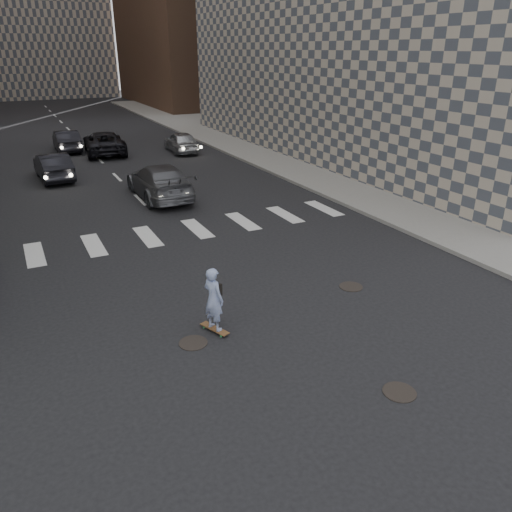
% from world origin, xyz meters
% --- Properties ---
extents(ground, '(160.00, 160.00, 0.00)m').
position_xyz_m(ground, '(0.00, 0.00, 0.00)').
color(ground, black).
rests_on(ground, ground).
extents(sidewalk_right, '(13.00, 80.00, 0.15)m').
position_xyz_m(sidewalk_right, '(14.50, 20.00, 0.07)').
color(sidewalk_right, gray).
rests_on(sidewalk_right, ground).
extents(manhole_a, '(0.70, 0.70, 0.02)m').
position_xyz_m(manhole_a, '(1.20, -2.50, 0.01)').
color(manhole_a, black).
rests_on(manhole_a, ground).
extents(manhole_b, '(0.70, 0.70, 0.02)m').
position_xyz_m(manhole_b, '(-2.00, 1.20, 0.01)').
color(manhole_b, black).
rests_on(manhole_b, ground).
extents(manhole_c, '(0.70, 0.70, 0.02)m').
position_xyz_m(manhole_c, '(3.30, 2.00, 0.01)').
color(manhole_c, black).
rests_on(manhole_c, ground).
extents(skateboarder, '(0.59, 0.90, 1.75)m').
position_xyz_m(skateboarder, '(-1.32, 1.48, 0.92)').
color(skateboarder, brown).
rests_on(skateboarder, ground).
extents(traffic_car_a, '(1.78, 4.44, 1.44)m').
position_xyz_m(traffic_car_a, '(-3.12, 20.00, 0.72)').
color(traffic_car_a, black).
rests_on(traffic_car_a, ground).
extents(traffic_car_b, '(2.21, 5.40, 1.57)m').
position_xyz_m(traffic_car_b, '(1.00, 14.00, 0.78)').
color(traffic_car_b, '#56575E').
rests_on(traffic_car_b, ground).
extents(traffic_car_c, '(2.97, 5.55, 1.48)m').
position_xyz_m(traffic_car_c, '(0.73, 26.00, 0.74)').
color(traffic_car_c, black).
rests_on(traffic_car_c, ground).
extents(traffic_car_d, '(1.92, 4.22, 1.41)m').
position_xyz_m(traffic_car_d, '(5.54, 24.28, 0.70)').
color(traffic_car_d, '#B0B3B8').
rests_on(traffic_car_d, ground).
extents(traffic_car_e, '(1.55, 4.35, 1.43)m').
position_xyz_m(traffic_car_e, '(-1.39, 28.14, 0.71)').
color(traffic_car_e, black).
rests_on(traffic_car_e, ground).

